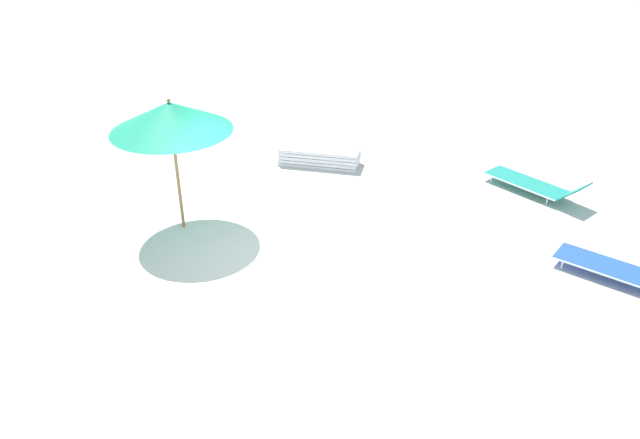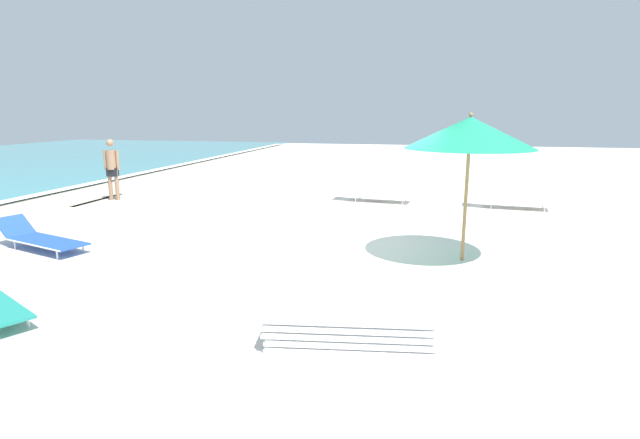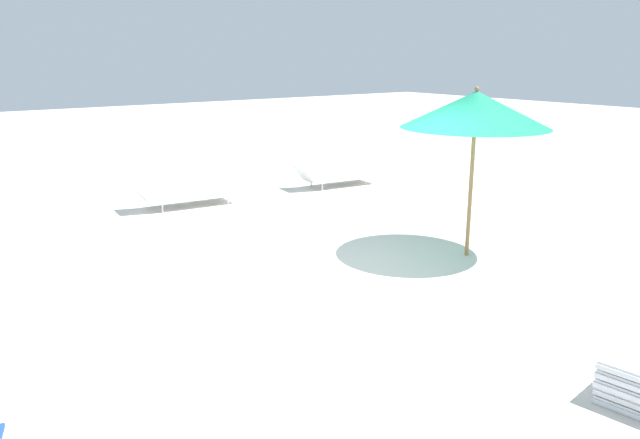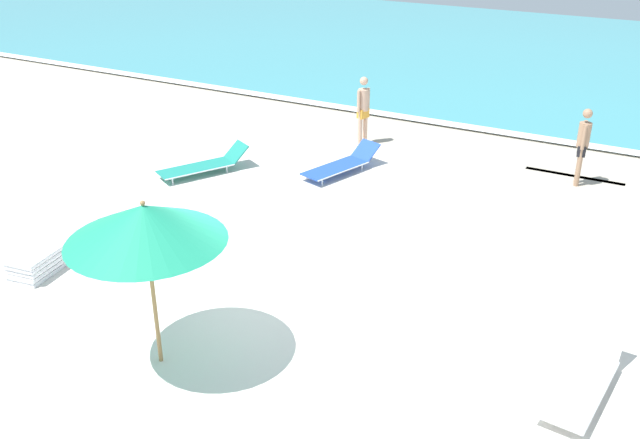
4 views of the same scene
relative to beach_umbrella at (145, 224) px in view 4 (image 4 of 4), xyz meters
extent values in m
cube|color=silver|center=(0.44, 1.82, -2.27)|extent=(60.00, 60.00, 0.16)
cube|color=#AFA492|center=(0.44, 11.12, -2.19)|extent=(57.00, 2.20, 0.00)
cube|color=#AFA492|center=(-6.48, 7.98, -2.19)|extent=(3.10, 1.28, 0.00)
cube|color=#AFA492|center=(3.88, 9.37, -2.19)|extent=(2.24, 1.63, 0.00)
cube|color=teal|center=(0.44, 22.02, -2.16)|extent=(60.00, 19.60, 0.06)
cube|color=white|center=(0.44, 12.27, -2.13)|extent=(56.00, 0.44, 0.01)
cylinder|color=#9E7547|center=(0.00, 0.00, -1.09)|extent=(0.06, 0.06, 2.20)
cone|color=#1E936B|center=(0.00, 0.00, 0.01)|extent=(2.16, 2.16, 0.52)
cylinder|color=#166E50|center=(0.00, 0.00, -0.24)|extent=(2.09, 2.09, 0.01)
sphere|color=#9E7547|center=(0.00, 0.00, 0.30)|extent=(0.07, 0.07, 0.07)
cube|color=white|center=(-3.61, 1.39, -2.14)|extent=(0.85, 1.87, 0.03)
cube|color=silver|center=(-3.61, 1.39, -2.17)|extent=(0.87, 1.90, 0.04)
cube|color=white|center=(-3.61, 1.38, -2.05)|extent=(0.85, 1.87, 0.03)
cube|color=silver|center=(-3.61, 1.38, -2.08)|extent=(0.87, 1.90, 0.04)
cube|color=white|center=(-3.61, 1.41, -1.97)|extent=(0.85, 1.87, 0.03)
cube|color=silver|center=(-3.61, 1.41, -2.00)|extent=(0.87, 1.90, 0.04)
cube|color=white|center=(-3.61, 1.40, -1.88)|extent=(0.85, 1.87, 0.03)
cube|color=silver|center=(-3.61, 1.40, -1.91)|extent=(0.87, 1.90, 0.04)
cube|color=white|center=(-3.61, 1.40, -1.80)|extent=(0.85, 1.87, 0.03)
cube|color=silver|center=(-3.61, 1.40, -1.83)|extent=(0.87, 1.90, 0.04)
cube|color=#1E8475|center=(-3.93, 5.95, -2.02)|extent=(1.36, 1.82, 0.03)
cylinder|color=silver|center=(-4.19, 6.09, -2.02)|extent=(0.86, 1.54, 0.03)
cylinder|color=silver|center=(-3.66, 5.80, -2.02)|extent=(0.86, 1.54, 0.03)
cube|color=#1E8475|center=(-3.41, 6.89, -1.83)|extent=(0.71, 0.65, 0.39)
cylinder|color=silver|center=(-4.48, 5.47, -2.11)|extent=(0.03, 0.03, 0.16)
cylinder|color=silver|center=(-4.03, 5.23, -2.11)|extent=(0.03, 0.03, 0.16)
cylinder|color=silver|center=(-3.83, 6.67, -2.11)|extent=(0.03, 0.03, 0.16)
cylinder|color=silver|center=(-3.38, 6.42, -2.11)|extent=(0.03, 0.03, 0.16)
cube|color=blue|center=(-1.07, 7.50, -2.02)|extent=(1.07, 1.79, 0.03)
cylinder|color=silver|center=(-1.36, 7.59, -2.02)|extent=(0.53, 1.62, 0.03)
cylinder|color=silver|center=(-0.78, 7.41, -2.02)|extent=(0.53, 1.62, 0.03)
cube|color=blue|center=(-0.76, 8.51, -1.85)|extent=(0.68, 0.60, 0.36)
cylinder|color=silver|center=(-1.51, 6.95, -2.11)|extent=(0.03, 0.03, 0.16)
cylinder|color=silver|center=(-1.02, 6.79, -2.11)|extent=(0.03, 0.03, 0.16)
cylinder|color=silver|center=(-1.12, 8.20, -2.11)|extent=(0.03, 0.03, 0.16)
cylinder|color=silver|center=(-0.63, 8.05, -2.11)|extent=(0.03, 0.03, 0.16)
cube|color=white|center=(5.43, 1.99, -2.02)|extent=(0.78, 1.79, 0.03)
cylinder|color=silver|center=(5.13, 2.03, -2.02)|extent=(0.21, 1.73, 0.03)
cylinder|color=silver|center=(5.73, 1.96, -2.02)|extent=(0.21, 1.73, 0.03)
cube|color=white|center=(5.54, 3.03, -1.80)|extent=(0.61, 0.43, 0.45)
cylinder|color=silver|center=(5.10, 1.35, -2.11)|extent=(0.03, 0.03, 0.16)
cylinder|color=silver|center=(5.61, 1.30, -2.11)|extent=(0.03, 0.03, 0.16)
cylinder|color=silver|center=(5.25, 2.69, -2.11)|extent=(0.03, 0.03, 0.16)
cylinder|color=silver|center=(5.75, 2.64, -2.11)|extent=(0.03, 0.03, 0.16)
cylinder|color=#A37A5B|center=(4.01, 9.53, -1.74)|extent=(0.11, 0.11, 0.90)
cylinder|color=#A37A5B|center=(3.98, 9.72, -1.74)|extent=(0.11, 0.11, 0.90)
cube|color=black|center=(4.00, 9.63, -1.37)|extent=(0.23, 0.32, 0.24)
cylinder|color=#A37A5B|center=(4.00, 9.63, -1.02)|extent=(0.27, 0.27, 0.55)
cylinder|color=#A37A5B|center=(4.03, 9.44, -1.02)|extent=(0.08, 0.08, 0.55)
cylinder|color=#A37A5B|center=(3.97, 9.81, -1.02)|extent=(0.08, 0.08, 0.55)
sphere|color=#A37A5B|center=(4.00, 9.63, -0.53)|extent=(0.21, 0.21, 0.21)
cylinder|color=tan|center=(-1.48, 9.70, -1.74)|extent=(0.11, 0.11, 0.90)
cylinder|color=tan|center=(-1.42, 9.89, -1.74)|extent=(0.11, 0.11, 0.90)
cube|color=gold|center=(-1.45, 9.79, -1.37)|extent=(0.25, 0.34, 0.24)
cylinder|color=tan|center=(-1.45, 9.79, -1.02)|extent=(0.27, 0.27, 0.55)
cylinder|color=tan|center=(-1.50, 9.62, -1.02)|extent=(0.08, 0.08, 0.55)
cylinder|color=tan|center=(-1.40, 9.97, -1.02)|extent=(0.08, 0.08, 0.55)
sphere|color=tan|center=(-1.45, 9.79, -0.53)|extent=(0.21, 0.21, 0.21)
camera|label=1|loc=(8.72, 6.08, 3.72)|focal=35.00mm
camera|label=2|loc=(-8.70, 0.56, 0.36)|focal=28.00mm
camera|label=3|loc=(-5.96, 7.16, 0.79)|focal=35.00mm
camera|label=4|loc=(6.01, -6.26, 4.08)|focal=40.00mm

